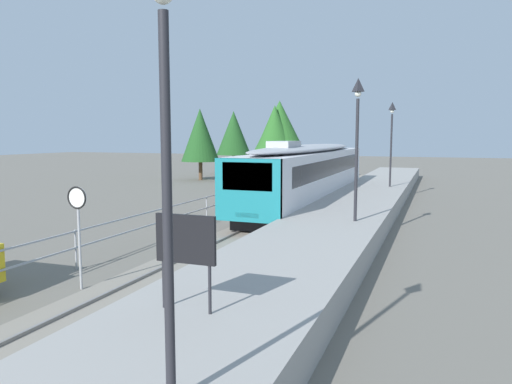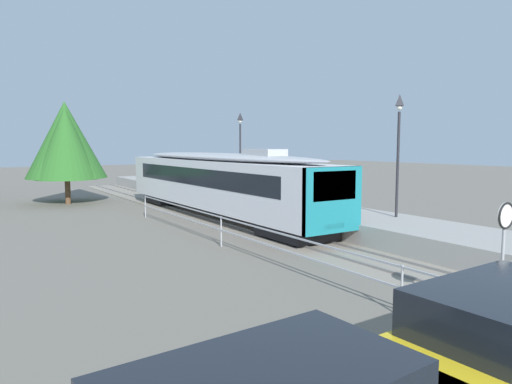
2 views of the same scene
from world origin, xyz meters
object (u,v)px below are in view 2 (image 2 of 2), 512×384
(commuter_train, at_px, (217,180))
(platform_lamp_far_end, at_px, (240,137))
(platform_lamp_mid_platform, at_px, (399,132))
(speed_limit_sign, at_px, (505,232))
(parked_suv_yellow, at_px, (497,354))

(commuter_train, height_order, platform_lamp_far_end, platform_lamp_far_end)
(commuter_train, relative_size, platform_lamp_mid_platform, 3.62)
(platform_lamp_mid_platform, distance_m, speed_limit_sign, 10.44)
(platform_lamp_mid_platform, height_order, parked_suv_yellow, platform_lamp_mid_platform)
(commuter_train, relative_size, platform_lamp_far_end, 3.62)
(platform_lamp_mid_platform, relative_size, parked_suv_yellow, 1.15)
(speed_limit_sign, xyz_separation_m, parked_suv_yellow, (-3.74, -2.05, -1.06))
(platform_lamp_mid_platform, bearing_deg, commuter_train, 115.04)
(platform_lamp_mid_platform, xyz_separation_m, platform_lamp_far_end, (0.00, 13.53, 0.00))
(commuter_train, distance_m, platform_lamp_mid_platform, 10.21)
(platform_lamp_far_end, bearing_deg, parked_suv_yellow, -112.29)
(parked_suv_yellow, bearing_deg, platform_lamp_mid_platform, 46.40)
(commuter_train, xyz_separation_m, parked_suv_yellow, (-5.55, -19.20, -1.08))
(speed_limit_sign, distance_m, parked_suv_yellow, 4.39)
(platform_lamp_far_end, height_order, parked_suv_yellow, platform_lamp_far_end)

